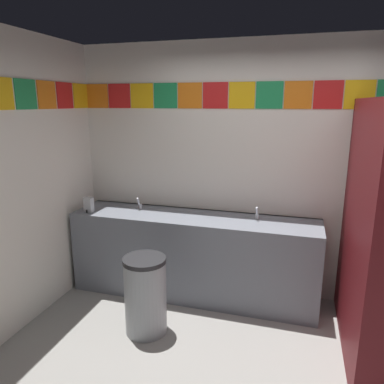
# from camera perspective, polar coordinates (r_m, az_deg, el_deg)

# --- Properties ---
(wall_back) EXTENTS (4.31, 0.09, 2.63)m
(wall_back) POSITION_cam_1_polar(r_m,az_deg,el_deg) (3.82, 13.55, 3.01)
(wall_back) COLOR silver
(wall_back) RESTS_ON ground_plane
(vanity_counter) EXTENTS (2.56, 0.57, 0.88)m
(vanity_counter) POSITION_cam_1_polar(r_m,az_deg,el_deg) (3.90, 0.19, -9.87)
(vanity_counter) COLOR slate
(vanity_counter) RESTS_ON ground_plane
(faucet_left) EXTENTS (0.04, 0.10, 0.14)m
(faucet_left) POSITION_cam_1_polar(r_m,az_deg,el_deg) (4.03, -8.22, -1.93)
(faucet_left) COLOR silver
(faucet_left) RESTS_ON vanity_counter
(faucet_right) EXTENTS (0.04, 0.10, 0.14)m
(faucet_right) POSITION_cam_1_polar(r_m,az_deg,el_deg) (3.70, 10.17, -3.45)
(faucet_right) COLOR silver
(faucet_right) RESTS_ON vanity_counter
(soap_dispenser) EXTENTS (0.09, 0.09, 0.16)m
(soap_dispenser) POSITION_cam_1_polar(r_m,az_deg,el_deg) (4.03, -15.93, -1.94)
(soap_dispenser) COLOR #B7BABF
(soap_dispenser) RESTS_ON vanity_counter
(trash_bin) EXTENTS (0.38, 0.38, 0.71)m
(trash_bin) POSITION_cam_1_polar(r_m,az_deg,el_deg) (3.37, -7.32, -15.75)
(trash_bin) COLOR #999EA3
(trash_bin) RESTS_ON ground_plane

